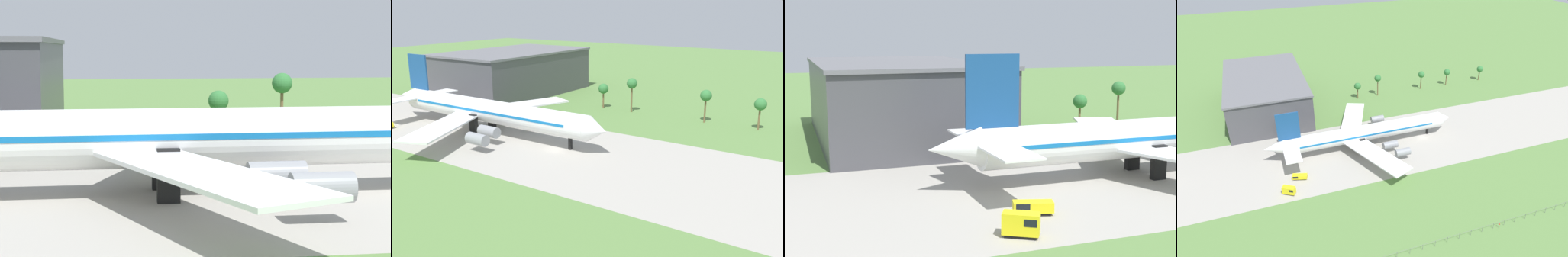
{
  "view_description": "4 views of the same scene",
  "coord_description": "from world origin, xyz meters",
  "views": [
    {
      "loc": [
        -35.33,
        -74.01,
        16.22
      ],
      "look_at": [
        -24.99,
        2.23,
        7.43
      ],
      "focal_mm": 65.0,
      "sensor_mm": 36.0,
      "label": 1
    },
    {
      "loc": [
        64.7,
        -83.59,
        35.19
      ],
      "look_at": [
        8.34,
        2.23,
        6.43
      ],
      "focal_mm": 40.0,
      "sensor_mm": 36.0,
      "label": 2
    },
    {
      "loc": [
        -85.7,
        -73.5,
        23.34
      ],
      "look_at": [
        -58.32,
        2.23,
        9.7
      ],
      "focal_mm": 50.0,
      "sensor_mm": 36.0,
      "label": 3
    },
    {
      "loc": [
        -64.62,
        -114.52,
        80.41
      ],
      "look_at": [
        -21.65,
        5.0,
        6.0
      ],
      "focal_mm": 32.0,
      "sensor_mm": 36.0,
      "label": 4
    }
  ],
  "objects": [
    {
      "name": "palm_tree_row",
      "position": [
        20.79,
        47.6,
        7.9
      ],
      "size": [
        79.48,
        3.6,
        11.84
      ],
      "color": "brown",
      "rests_on": "ground_plane"
    },
    {
      "name": "perimeter_fence",
      "position": [
        0.0,
        -55.0,
        1.45
      ],
      "size": [
        80.1,
        0.1,
        2.1
      ],
      "color": "slate",
      "rests_on": "ground_plane"
    },
    {
      "name": "ground_plane",
      "position": [
        0.0,
        0.0,
        0.0
      ],
      "size": [
        600.0,
        600.0,
        0.0
      ],
      "primitive_type": "plane",
      "color": "#5B8442"
    },
    {
      "name": "terminal_building",
      "position": [
        -61.05,
        51.18,
        8.9
      ],
      "size": [
        36.72,
        61.2,
        17.77
      ],
      "color": "#47474C",
      "rests_on": "ground_plane"
    },
    {
      "name": "taxiway_strip",
      "position": [
        0.0,
        0.0,
        0.01
      ],
      "size": [
        320.0,
        44.0,
        0.02
      ],
      "color": "#A8A399",
      "rests_on": "ground_plane"
    },
    {
      "name": "jet_airliner",
      "position": [
        -26.35,
        2.23,
        6.37
      ],
      "size": [
        80.07,
        61.51,
        20.82
      ],
      "color": "white",
      "rests_on": "ground_plane"
    },
    {
      "name": "baggage_tug",
      "position": [
        -55.77,
        -10.68,
        1.0
      ],
      "size": [
        5.68,
        3.45,
        1.81
      ],
      "color": "black",
      "rests_on": "ground_plane"
    },
    {
      "name": "catering_van",
      "position": [
        -60.33,
        -17.79,
        1.59
      ],
      "size": [
        4.79,
        4.0,
        2.99
      ],
      "color": "black",
      "rests_on": "ground_plane"
    },
    {
      "name": "no_stopping_sign",
      "position": [
        -2.1,
        -55.31,
        1.05
      ],
      "size": [
        0.44,
        0.08,
        1.68
      ],
      "color": "gray",
      "rests_on": "ground_plane"
    }
  ]
}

